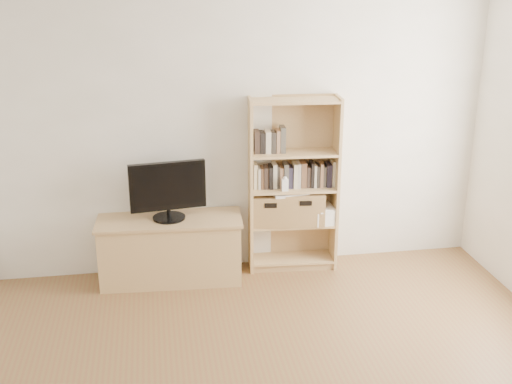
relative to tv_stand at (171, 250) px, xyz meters
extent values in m
cube|color=silver|center=(0.65, 0.23, 1.02)|extent=(4.50, 0.02, 2.60)
cube|color=tan|center=(0.00, 0.00, 0.00)|extent=(1.25, 0.52, 0.56)
cube|color=tan|center=(1.13, 0.09, 0.52)|extent=(0.82, 0.34, 1.60)
cube|color=black|center=(0.00, 0.00, 0.56)|extent=(0.66, 0.13, 0.52)
cube|color=beige|center=(1.13, 0.10, 0.62)|extent=(0.87, 0.22, 0.23)
cube|color=beige|center=(0.95, 0.12, 0.93)|extent=(0.40, 0.18, 0.20)
cube|color=white|center=(1.03, 0.00, 0.56)|extent=(0.06, 0.04, 0.11)
cube|color=olive|center=(0.91, 0.10, 0.31)|extent=(0.37, 0.32, 0.28)
cube|color=olive|center=(1.22, 0.08, 0.31)|extent=(0.39, 0.33, 0.30)
cube|color=silver|center=(1.09, 0.07, 0.46)|extent=(0.33, 0.24, 0.02)
cube|color=silver|center=(1.40, 0.06, 0.23)|extent=(0.22, 0.30, 0.13)
camera|label=1|loc=(-0.09, -5.26, 2.39)|focal=45.00mm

